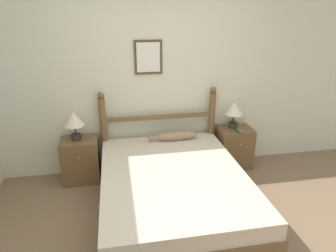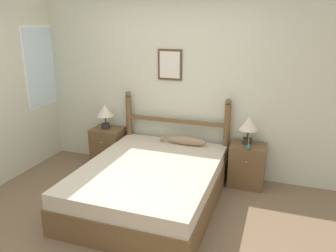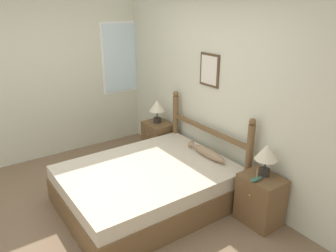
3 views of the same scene
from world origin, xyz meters
name	(u,v)px [view 3 (image 3 of 3)]	position (x,y,z in m)	size (l,w,h in m)	color
ground_plane	(103,218)	(0.00, 0.00, 0.00)	(16.00, 16.00, 0.00)	#7A6047
wall_back	(215,93)	(0.00, 1.73, 1.28)	(6.40, 0.08, 2.55)	beige
wall_left	(42,80)	(-2.13, 0.03, 1.28)	(0.08, 6.40, 2.55)	beige
bed	(148,186)	(0.03, 0.62, 0.25)	(1.59, 2.06, 0.50)	brown
headboard	(208,140)	(0.03, 1.60, 0.63)	(1.59, 0.09, 1.17)	brown
nightstand_left	(158,139)	(-1.04, 1.48, 0.29)	(0.47, 0.39, 0.59)	brown
nightstand_right	(260,200)	(1.10, 1.48, 0.29)	(0.47, 0.39, 0.59)	brown
table_lamp_left	(157,107)	(-1.07, 1.49, 0.85)	(0.25, 0.25, 0.38)	#2D2823
table_lamp_right	(266,154)	(1.07, 1.53, 0.85)	(0.25, 0.25, 0.38)	#2D2823
model_boat	(256,179)	(1.10, 1.37, 0.61)	(0.06, 0.19, 0.16)	#386651
fish_pillow	(207,152)	(0.21, 1.44, 0.56)	(0.67, 0.12, 0.12)	#997A5B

